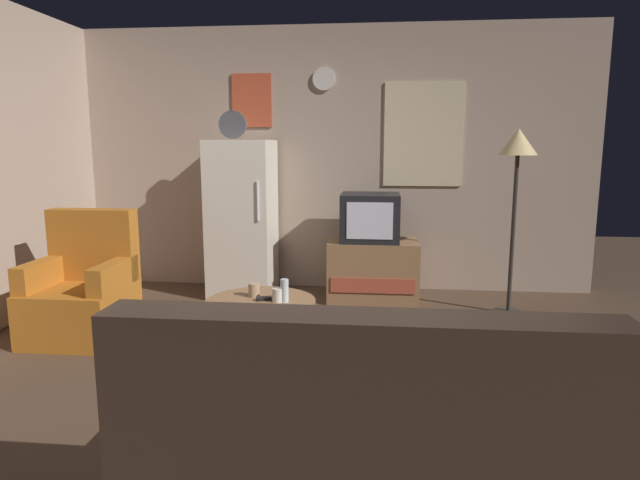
{
  "coord_description": "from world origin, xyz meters",
  "views": [
    {
      "loc": [
        0.48,
        -3.16,
        1.46
      ],
      "look_at": [
        0.05,
        0.9,
        0.75
      ],
      "focal_mm": 30.98,
      "sensor_mm": 36.0,
      "label": 1
    }
  ],
  "objects": [
    {
      "name": "mug_ceramic_tan",
      "position": [
        -0.33,
        0.33,
        0.5
      ],
      "size": [
        0.08,
        0.08,
        0.09
      ],
      "primitive_type": "cylinder",
      "color": "tan",
      "rests_on": "coffee_table"
    },
    {
      "name": "coffee_table",
      "position": [
        -0.27,
        0.25,
        0.23
      ],
      "size": [
        0.72,
        0.72,
        0.46
      ],
      "color": "#8E6642",
      "rests_on": "ground_plane"
    },
    {
      "name": "tv_stand",
      "position": [
        0.45,
        1.96,
        0.28
      ],
      "size": [
        0.84,
        0.53,
        0.57
      ],
      "color": "#8E6642",
      "rests_on": "ground_plane"
    },
    {
      "name": "fridge",
      "position": [
        -0.82,
        2.05,
        0.75
      ],
      "size": [
        0.6,
        0.62,
        1.77
      ],
      "color": "silver",
      "rests_on": "ground_plane"
    },
    {
      "name": "wall_with_art",
      "position": [
        0.01,
        2.45,
        1.31
      ],
      "size": [
        5.2,
        0.12,
        2.61
      ],
      "color": "tan",
      "rests_on": "ground_plane"
    },
    {
      "name": "armchair",
      "position": [
        -1.74,
        0.71,
        0.34
      ],
      "size": [
        0.68,
        0.68,
        0.96
      ],
      "color": "#B2661E",
      "rests_on": "ground_plane"
    },
    {
      "name": "ground_plane",
      "position": [
        0.0,
        0.0,
        0.0
      ],
      "size": [
        12.0,
        12.0,
        0.0
      ],
      "primitive_type": "plane",
      "color": "#4C3828"
    },
    {
      "name": "standing_lamp",
      "position": [
        1.64,
        1.65,
        1.36
      ],
      "size": [
        0.32,
        0.32,
        1.59
      ],
      "color": "#332D28",
      "rests_on": "ground_plane"
    },
    {
      "name": "wine_glass",
      "position": [
        -0.1,
        0.23,
        0.53
      ],
      "size": [
        0.05,
        0.05,
        0.15
      ],
      "primitive_type": "cylinder",
      "color": "silver",
      "rests_on": "coffee_table"
    },
    {
      "name": "couch",
      "position": [
        0.43,
        -1.24,
        0.31
      ],
      "size": [
        1.7,
        0.8,
        0.92
      ],
      "color": "#38281E",
      "rests_on": "ground_plane"
    },
    {
      "name": "mug_ceramic_white",
      "position": [
        -0.15,
        0.23,
        0.5
      ],
      "size": [
        0.08,
        0.08,
        0.09
      ],
      "primitive_type": "cylinder",
      "color": "silver",
      "rests_on": "coffee_table"
    },
    {
      "name": "crt_tv",
      "position": [
        0.41,
        1.96,
        0.79
      ],
      "size": [
        0.54,
        0.51,
        0.44
      ],
      "color": "black",
      "rests_on": "tv_stand"
    },
    {
      "name": "remote_control",
      "position": [
        -0.22,
        0.26,
        0.47
      ],
      "size": [
        0.16,
        0.09,
        0.02
      ],
      "primitive_type": "cube",
      "rotation": [
        0.0,
        0.0,
        0.35
      ],
      "color": "black",
      "rests_on": "coffee_table"
    }
  ]
}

